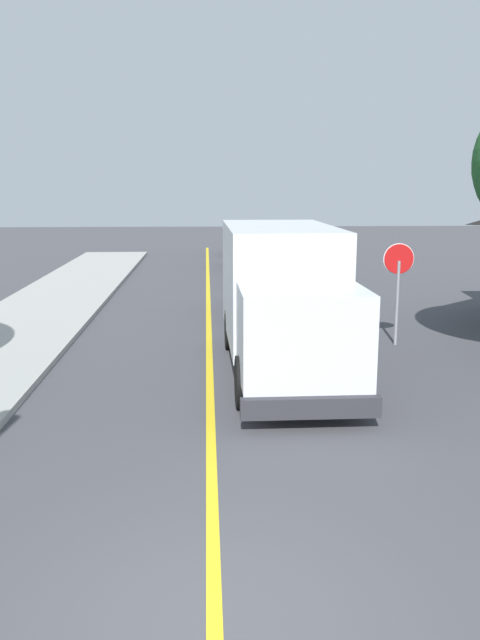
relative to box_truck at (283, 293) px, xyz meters
The scene contains 8 objects.
ground_plane 9.07m from the box_truck, 100.62° to the right, with size 120.00×120.00×0.00m, color #424247.
centre_line_yellow 2.72m from the box_truck, 142.46° to the left, with size 0.16×56.00×0.01m, color gold.
box_truck is the anchor object (origin of this frame).
parked_car_near 6.84m from the box_truck, 89.54° to the left, with size 1.87×4.43×1.67m.
parked_car_mid 13.44m from the box_truck, 86.26° to the left, with size 1.94×4.46×1.67m.
parked_car_far 19.20m from the box_truck, 88.63° to the left, with size 1.82×4.41×1.67m.
parked_car_furthest 25.14m from the box_truck, 89.31° to the left, with size 1.99×4.47×1.67m.
stop_sign 3.93m from the box_truck, 34.42° to the left, with size 0.80×0.10×2.65m.
Camera 1 is at (-0.04, -5.66, 4.14)m, focal length 37.03 mm.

